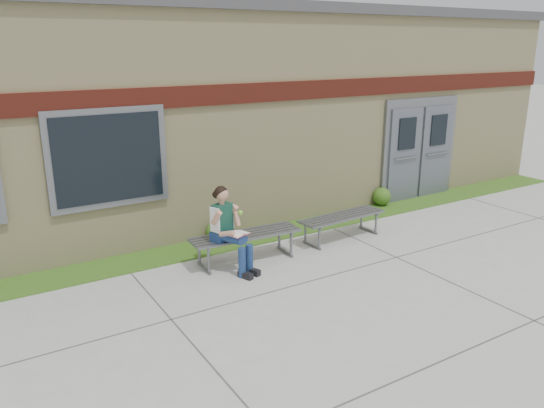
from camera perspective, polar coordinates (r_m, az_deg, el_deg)
ground at (r=8.22m, az=10.65°, el=-8.22°), size 80.00×80.00×0.00m
grass_strip at (r=10.12m, az=0.79°, el=-2.97°), size 16.00×0.80×0.02m
school_building at (r=12.59m, az=-7.61°, el=10.59°), size 16.20×6.22×4.20m
bench_left at (r=8.69m, az=-2.83°, el=-3.88°), size 1.87×0.62×0.48m
bench_right at (r=9.76m, az=7.51°, el=-1.80°), size 1.76×0.58×0.45m
girl at (r=8.23m, az=-4.66°, el=-2.52°), size 0.59×0.83×1.36m
shrub_mid at (r=9.71m, az=-6.24°, el=-2.93°), size 0.31×0.31×0.31m
shrub_east at (r=11.92m, az=11.72°, el=0.81°), size 0.40×0.40×0.40m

